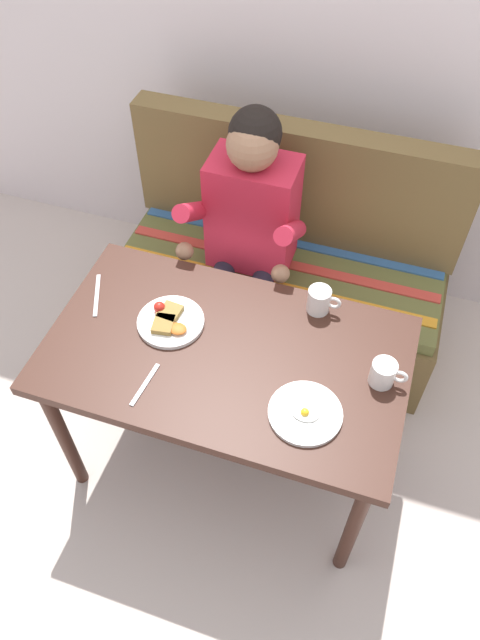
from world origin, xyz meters
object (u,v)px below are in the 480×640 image
Objects in this scene: coffee_mug at (320,300)px; coffee_mug_second at (384,373)px; plate_breakfast at (170,321)px; knife at (97,295)px; table at (226,366)px; plate_eggs at (305,413)px; couch at (282,277)px; fork at (145,385)px; person at (247,228)px.

coffee_mug is 0.35m from coffee_mug_second.
knife is at bearing 173.00° from plate_breakfast.
table is 0.35m from plate_eggs.
plate_breakfast is at bearing -107.19° from couch.
coffee_mug_second is at bearing -54.88° from couch.
plate_breakfast is at bearing 100.50° from fork.
table is 10.17× the size of coffee_mug.
fork is at bearing -101.55° from couch.
couch is at bearing 56.51° from person.
coffee_mug is (-0.06, 0.42, 0.04)m from plate_eggs.
plate_breakfast is 0.57m from plate_eggs.
coffee_mug_second is (0.20, 0.19, 0.04)m from plate_eggs.
coffee_mug_second is 0.59× the size of knife.
table is 0.99× the size of person.
coffee_mug is 0.66m from fork.
fork is 0.43m from knife.
plate_eggs is 0.43m from coffee_mug.
plate_eggs reaches higher than fork.
plate_eggs reaches higher than knife.
couch is 6.32× the size of plate_eggs.
person is 0.48m from coffee_mug.
couch is (0.00, 0.76, -0.32)m from table.
plate_eggs is 0.28m from coffee_mug_second.
person reaches higher than couch.
couch reaches higher than fork.
fork is (-0.71, -0.25, -0.04)m from coffee_mug_second.
plate_breakfast reaches higher than table.
table is at bearing -175.20° from coffee_mug_second.
couch is at bearing 125.12° from coffee_mug_second.
coffee_mug reaches higher than coffee_mug_second.
person is 7.13× the size of fork.
plate_eggs is at bearing -135.88° from coffee_mug_second.
table is 0.83× the size of couch.
table is 7.06× the size of fork.
table is 0.39m from coffee_mug.
coffee_mug is (0.25, 0.27, 0.13)m from table.
knife reaches higher than table.
person reaches higher than fork.
plate_eggs is 1.93× the size of coffee_mug_second.
knife is at bearing 142.93° from fork.
person is at bearing -123.49° from couch.
table is 0.25m from plate_breakfast.
table is 10.17× the size of coffee_mug_second.
knife is (-0.76, -0.18, -0.05)m from coffee_mug.
person reaches higher than knife.
fork is 0.85× the size of knife.
plate_breakfast is (-0.10, -0.54, 0.00)m from person.
coffee_mug is (0.47, 0.22, 0.04)m from plate_breakfast.
couch reaches higher than knife.
table is 0.30m from fork.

